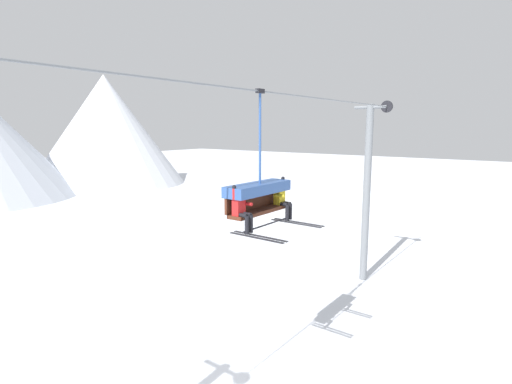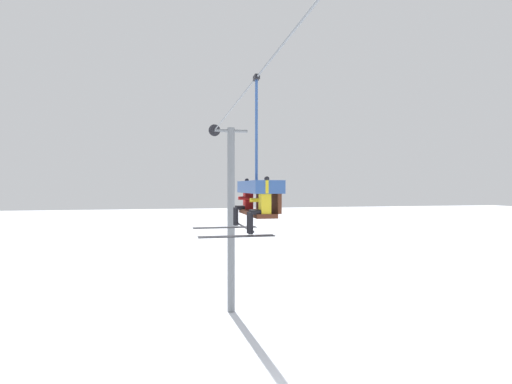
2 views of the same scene
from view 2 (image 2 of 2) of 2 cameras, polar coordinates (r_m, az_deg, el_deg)
lift_tower_near at (r=19.38m, az=-3.63°, el=-3.31°), size 0.36×1.88×9.05m
lift_cable at (r=9.91m, az=0.50°, el=16.53°), size 21.61×0.05×0.05m
chairlift_chair at (r=9.89m, az=0.48°, el=0.07°), size 2.37×0.74×3.76m
skier_red at (r=10.81m, az=-1.77°, el=-1.46°), size 0.48×1.70×1.34m
skier_yellow at (r=8.90m, az=0.51°, el=-1.95°), size 0.48×1.70×1.34m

